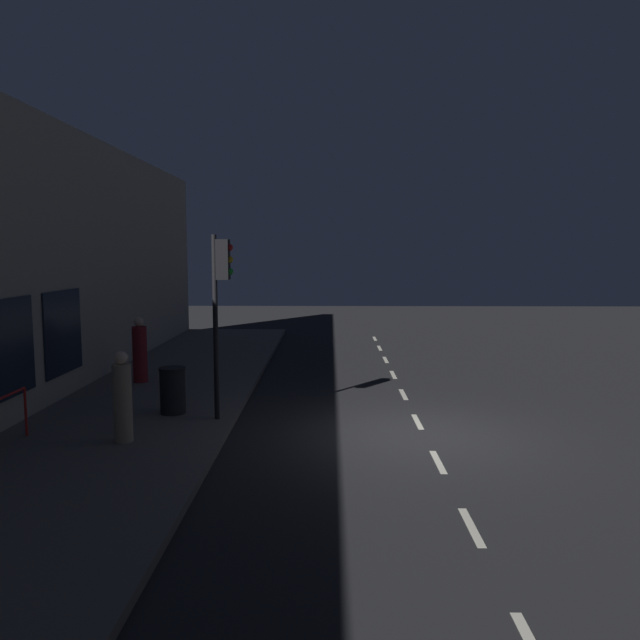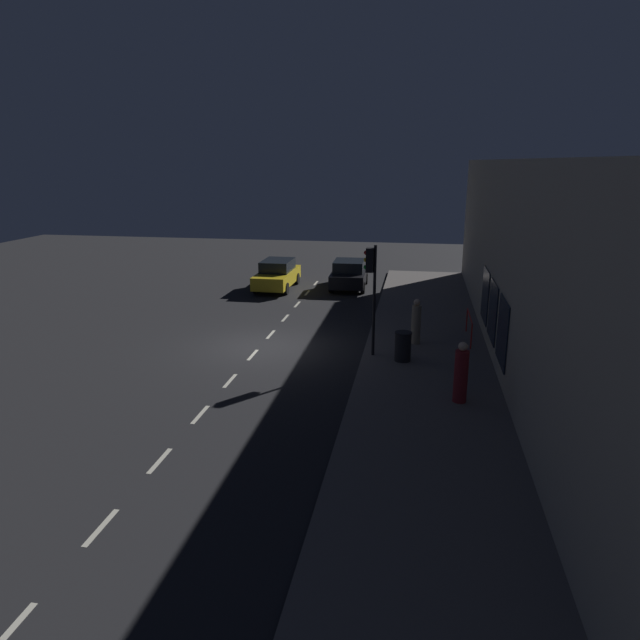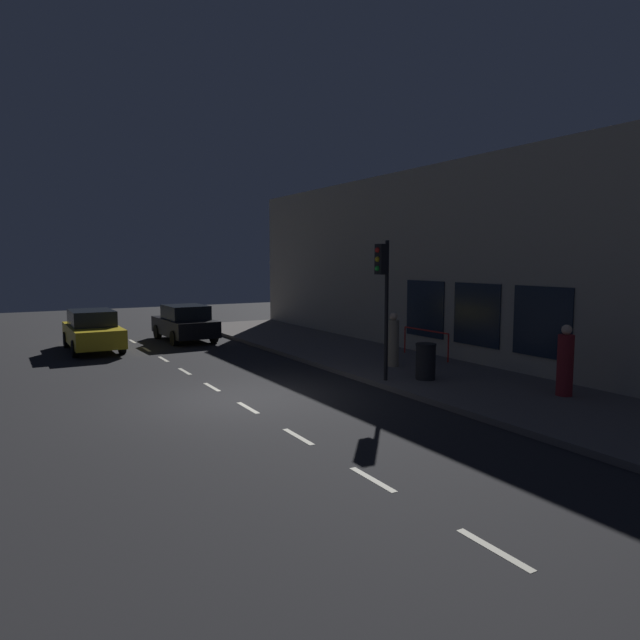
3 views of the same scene
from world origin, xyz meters
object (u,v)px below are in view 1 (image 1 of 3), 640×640
at_px(pedestrian_1, 140,352).
at_px(trash_bin, 173,390).
at_px(pedestrian_0, 123,400).
at_px(traffic_light, 221,285).

xyz_separation_m(pedestrian_1, trash_bin, (-1.74, 3.27, -0.31)).
bearing_deg(trash_bin, pedestrian_0, 78.68).
distance_m(traffic_light, pedestrian_0, 3.08).
distance_m(traffic_light, pedestrian_1, 5.17).
distance_m(pedestrian_1, trash_bin, 3.71).
height_order(pedestrian_0, trash_bin, pedestrian_0).
height_order(traffic_light, pedestrian_1, traffic_light).
bearing_deg(pedestrian_1, trash_bin, -158.28).
height_order(traffic_light, trash_bin, traffic_light).
distance_m(pedestrian_0, trash_bin, 2.12).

